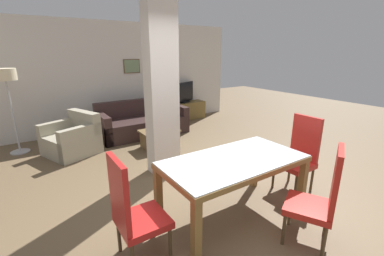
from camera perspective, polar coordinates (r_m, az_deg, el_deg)
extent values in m
plane|color=brown|center=(3.43, 8.73, -18.78)|extent=(18.00, 18.00, 0.00)
cube|color=silver|center=(7.00, -17.57, 10.80)|extent=(7.20, 0.06, 2.70)
cube|color=brown|center=(7.12, -13.24, 13.23)|extent=(0.44, 0.02, 0.36)
cube|color=gray|center=(7.11, -13.21, 13.23)|extent=(0.40, 0.01, 0.32)
cube|color=silver|center=(4.14, -6.78, 7.85)|extent=(0.48, 0.31, 2.70)
cube|color=brown|center=(2.81, 15.13, -10.24)|extent=(1.70, 0.06, 0.06)
cube|color=brown|center=(3.35, 4.55, -5.13)|extent=(1.70, 0.06, 0.06)
cube|color=brown|center=(2.62, -4.33, -11.64)|extent=(0.06, 0.77, 0.06)
cube|color=brown|center=(3.64, 18.98, -4.24)|extent=(0.06, 0.77, 0.06)
cube|color=silver|center=(3.05, 9.37, -6.87)|extent=(1.68, 0.87, 0.01)
cube|color=brown|center=(2.57, 0.95, -22.63)|extent=(0.08, 0.08, 0.71)
cube|color=brown|center=(3.57, 23.23, -11.85)|extent=(0.08, 0.08, 0.71)
cube|color=brown|center=(3.13, -7.49, -14.78)|extent=(0.08, 0.08, 0.71)
cube|color=brown|center=(4.00, 13.83, -7.83)|extent=(0.08, 0.08, 0.71)
cube|color=#B31F1C|center=(2.68, -10.87, -19.59)|extent=(0.46, 0.46, 0.07)
cube|color=#B31F1C|center=(2.43, -15.93, -13.88)|extent=(0.05, 0.44, 0.66)
cylinder|color=#4A3923|center=(3.01, -8.58, -20.09)|extent=(0.04, 0.04, 0.37)
cylinder|color=#4A3923|center=(2.74, -4.89, -24.23)|extent=(0.04, 0.04, 0.37)
cylinder|color=#4A3923|center=(2.91, -15.90, -22.07)|extent=(0.04, 0.04, 0.37)
cube|color=red|center=(4.03, 21.73, -7.52)|extent=(0.46, 0.46, 0.07)
cube|color=red|center=(4.07, 23.96, -2.07)|extent=(0.05, 0.44, 0.66)
cylinder|color=#4A3923|center=(3.89, 22.03, -12.09)|extent=(0.04, 0.04, 0.37)
cylinder|color=#4A3923|center=(4.08, 17.63, -10.21)|extent=(0.04, 0.04, 0.37)
cylinder|color=#4A3923|center=(4.18, 25.08, -10.40)|extent=(0.04, 0.04, 0.37)
cylinder|color=#4A3923|center=(4.36, 20.85, -8.75)|extent=(0.04, 0.04, 0.37)
cube|color=red|center=(3.08, 24.41, -15.73)|extent=(0.62, 0.62, 0.07)
cube|color=red|center=(2.91, 29.34, -10.19)|extent=(0.41, 0.24, 0.66)
cylinder|color=#4A3923|center=(3.05, 19.73, -20.45)|extent=(0.04, 0.04, 0.37)
cylinder|color=#4A3923|center=(3.36, 20.95, -16.77)|extent=(0.04, 0.04, 0.37)
cylinder|color=#4A3923|center=(3.04, 27.29, -21.61)|extent=(0.04, 0.04, 0.37)
cylinder|color=#4A3923|center=(3.35, 27.66, -17.78)|extent=(0.04, 0.04, 0.37)
cube|color=#32211F|center=(6.42, -10.71, 0.41)|extent=(2.09, 0.93, 0.42)
cube|color=#32211F|center=(6.66, -12.17, 4.55)|extent=(2.09, 0.18, 0.40)
cube|color=#32211F|center=(6.80, -3.26, 2.56)|extent=(0.16, 0.93, 0.64)
cube|color=#32211F|center=(6.10, -19.13, -0.02)|extent=(0.16, 0.93, 0.64)
cube|color=#A7A089|center=(5.65, -25.21, -3.30)|extent=(1.11, 1.13, 0.40)
cube|color=#A7A089|center=(5.70, -22.85, 1.44)|extent=(0.49, 0.88, 0.41)
cube|color=#A7A089|center=(5.32, -23.35, -2.98)|extent=(0.84, 0.45, 0.63)
cube|color=#A7A089|center=(5.93, -27.15, -1.52)|extent=(0.84, 0.45, 0.63)
cube|color=brown|center=(5.47, -7.31, -0.64)|extent=(0.79, 0.53, 0.04)
cube|color=brown|center=(5.53, -7.24, -2.52)|extent=(0.71, 0.45, 0.34)
cylinder|color=#B2B7BC|center=(5.56, -5.43, 0.94)|extent=(0.07, 0.07, 0.19)
cylinder|color=#B2B7BC|center=(5.53, -5.46, 2.23)|extent=(0.03, 0.03, 0.07)
cylinder|color=#B7B7BC|center=(5.52, -5.48, 2.64)|extent=(0.03, 0.03, 0.01)
cube|color=brown|center=(7.74, -1.62, 3.85)|extent=(1.25, 0.40, 0.51)
cube|color=black|center=(7.69, -1.64, 5.83)|extent=(0.39, 0.32, 0.03)
cube|color=black|center=(7.63, -1.66, 8.02)|extent=(0.78, 0.39, 0.56)
cylinder|color=#B7B7BC|center=(6.32, -33.83, -4.39)|extent=(0.35, 0.35, 0.02)
cylinder|color=#B7B7BC|center=(6.14, -34.92, 1.98)|extent=(0.04, 0.04, 1.43)
cylinder|color=beige|center=(6.02, -36.23, 9.59)|extent=(0.39, 0.39, 0.22)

